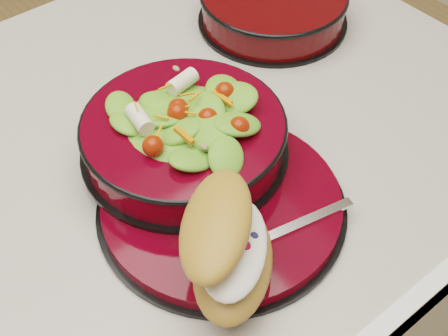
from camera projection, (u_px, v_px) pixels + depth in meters
dinner_plate at (223, 204)px, 0.71m from camera, size 0.29×0.29×0.02m
salad_bowl at (183, 129)px, 0.73m from camera, size 0.25×0.25×0.10m
croissant at (229, 245)px, 0.61m from camera, size 0.16×0.17×0.09m
fork at (288, 229)px, 0.67m from camera, size 0.15×0.05×0.00m
extra_bowl at (273, 6)px, 0.95m from camera, size 0.23×0.23×0.05m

